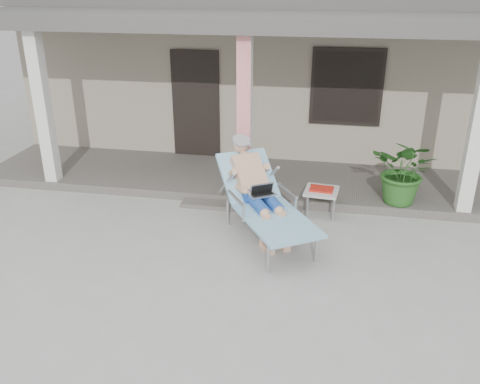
# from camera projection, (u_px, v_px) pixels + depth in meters

# --- Properties ---
(ground) EXTENTS (60.00, 60.00, 0.00)m
(ground) POSITION_uv_depth(u_px,v_px,m) (216.00, 267.00, 6.72)
(ground) COLOR #9E9E99
(ground) RESTS_ON ground
(house) EXTENTS (10.40, 5.40, 3.30)m
(house) POSITION_uv_depth(u_px,v_px,m) (277.00, 62.00, 11.93)
(house) COLOR #9F947E
(house) RESTS_ON ground
(porch_deck) EXTENTS (10.00, 2.00, 0.15)m
(porch_deck) POSITION_uv_depth(u_px,v_px,m) (252.00, 179.00, 9.40)
(porch_deck) COLOR #605B56
(porch_deck) RESTS_ON ground
(porch_overhang) EXTENTS (10.00, 2.30, 2.85)m
(porch_overhang) POSITION_uv_depth(u_px,v_px,m) (253.00, 26.00, 8.28)
(porch_overhang) COLOR silver
(porch_overhang) RESTS_ON porch_deck
(porch_step) EXTENTS (2.00, 0.30, 0.07)m
(porch_step) POSITION_uv_depth(u_px,v_px,m) (241.00, 207.00, 8.38)
(porch_step) COLOR #605B56
(porch_step) RESTS_ON ground
(lounger) EXTENTS (1.78, 2.18, 1.40)m
(lounger) POSITION_uv_depth(u_px,v_px,m) (261.00, 179.00, 7.29)
(lounger) COLOR #B7B7BC
(lounger) RESTS_ON ground
(side_table) EXTENTS (0.57, 0.57, 0.46)m
(side_table) POSITION_uv_depth(u_px,v_px,m) (321.00, 192.00, 8.05)
(side_table) COLOR #BABAB5
(side_table) RESTS_ON ground
(potted_palm) EXTENTS (1.26, 1.20, 1.10)m
(potted_palm) POSITION_uv_depth(u_px,v_px,m) (405.00, 171.00, 8.05)
(potted_palm) COLOR #26591E
(potted_palm) RESTS_ON porch_deck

